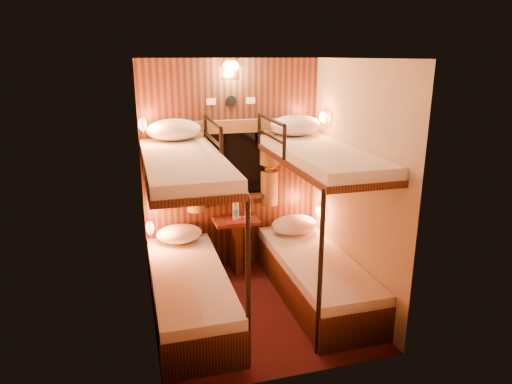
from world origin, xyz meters
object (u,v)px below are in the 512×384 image
object	(u,v)px
bunk_left	(188,262)
bottle_right	(235,211)
bunk_right	(316,247)
table	(236,238)
bottle_left	(236,210)

from	to	relation	value
bunk_left	bottle_right	size ratio (longest dim) A/B	7.93
bunk_right	bottle_right	bearing A→B (deg)	131.29
table	bottle_right	xyz separation A→B (m)	(-0.01, -0.03, 0.34)
bunk_left	bottle_left	size ratio (longest dim) A/B	8.89
bunk_left	table	size ratio (longest dim) A/B	2.90
bunk_right	table	distance (m)	1.02
bunk_right	bottle_left	distance (m)	1.05
table	bunk_left	bearing A→B (deg)	-129.67
bottle_left	bottle_right	world-z (taller)	bottle_right
bunk_right	table	world-z (taller)	bunk_right
table	bottle_left	xyz separation A→B (m)	(0.01, 0.04, 0.33)
bottle_right	bunk_left	bearing A→B (deg)	-130.18
bunk_right	bottle_left	xyz separation A→B (m)	(-0.63, 0.82, 0.18)
table	bottle_right	world-z (taller)	bottle_right
bunk_right	bottle_right	xyz separation A→B (m)	(-0.66, 0.75, 0.19)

